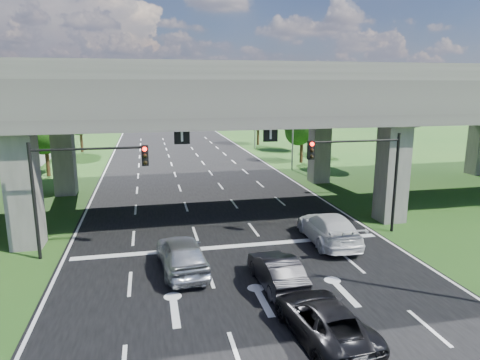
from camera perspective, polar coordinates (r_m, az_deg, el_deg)
name	(u,v)px	position (r m, az deg, el deg)	size (l,w,h in m)	color
ground	(247,273)	(20.70, 0.99, -12.33)	(160.00, 160.00, 0.00)	#214B18
road	(215,213)	(29.91, -3.41, -4.43)	(18.00, 120.00, 0.03)	black
overpass	(209,97)	(30.62, -4.20, 10.98)	(80.00, 15.00, 10.00)	#3C3937
signal_right	(364,165)	(25.74, 16.15, 1.89)	(5.76, 0.54, 6.00)	black
signal_left	(78,177)	(22.95, -20.75, 0.34)	(5.76, 0.54, 6.00)	black
streetlight_far	(290,114)	(44.78, 6.64, 8.71)	(3.38, 0.25, 10.00)	gray
streetlight_beyond	(252,107)	(60.13, 1.66, 9.70)	(3.38, 0.25, 10.00)	gray
tree_left_near	(45,127)	(45.50, -24.59, 6.43)	(4.50, 4.50, 7.80)	black
tree_left_mid	(33,127)	(53.99, -25.91, 6.39)	(3.91, 3.90, 6.76)	black
tree_left_far	(80,113)	(61.02, -20.59, 8.30)	(4.80, 4.80, 8.32)	black
tree_right_near	(303,124)	(49.63, 8.35, 7.45)	(4.20, 4.20, 7.28)	black
tree_right_mid	(303,121)	(58.17, 8.36, 7.84)	(3.91, 3.90, 6.76)	black
tree_right_far	(259,113)	(64.53, 2.49, 8.96)	(4.50, 4.50, 7.80)	black
car_silver	(182,254)	(20.75, -7.76, -9.72)	(2.03, 5.04, 1.72)	#AEB2B6
car_dark	(277,271)	(19.22, 4.90, -11.97)	(1.51, 4.34, 1.43)	black
car_white	(329,228)	(24.68, 11.73, -6.30)	(2.33, 5.72, 1.66)	silver
car_trailing	(324,320)	(15.93, 11.09, -17.80)	(2.25, 4.87, 1.35)	black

